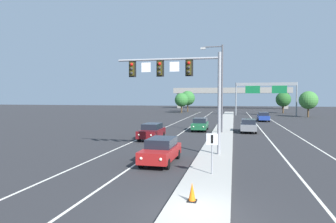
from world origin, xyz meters
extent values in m
plane|color=#28282B|center=(0.00, 0.00, 0.00)|extent=(260.00, 260.00, 0.00)
cube|color=#9E9B93|center=(0.00, 18.00, 0.07)|extent=(2.40, 110.00, 0.15)
cube|color=silver|center=(-4.70, 25.00, 0.00)|extent=(0.14, 100.00, 0.01)
cube|color=silver|center=(4.70, 25.00, 0.00)|extent=(0.14, 100.00, 0.01)
cube|color=silver|center=(-8.00, 25.00, 0.00)|extent=(0.14, 100.00, 0.01)
cube|color=silver|center=(8.00, 25.00, 0.00)|extent=(0.14, 100.00, 0.01)
cylinder|color=gray|center=(0.26, 10.80, 3.75)|extent=(0.24, 0.24, 7.20)
cylinder|color=gray|center=(-3.50, 10.80, 6.95)|extent=(7.51, 0.16, 0.16)
cube|color=black|center=(-1.89, 10.84, 6.30)|extent=(0.56, 0.06, 1.20)
cube|color=#38330F|center=(-1.89, 10.80, 6.30)|extent=(0.32, 0.32, 1.00)
sphere|color=red|center=(-1.89, 10.63, 6.62)|extent=(0.22, 0.22, 0.22)
sphere|color=#282828|center=(-1.89, 10.63, 6.30)|extent=(0.22, 0.22, 0.22)
sphere|color=#282828|center=(-1.89, 10.63, 5.98)|extent=(0.22, 0.22, 0.22)
cube|color=black|center=(-4.03, 10.84, 6.30)|extent=(0.56, 0.06, 1.20)
cube|color=#38330F|center=(-4.03, 10.80, 6.30)|extent=(0.32, 0.32, 1.00)
sphere|color=red|center=(-4.03, 10.63, 6.62)|extent=(0.22, 0.22, 0.22)
sphere|color=#282828|center=(-4.03, 10.63, 6.30)|extent=(0.22, 0.22, 0.22)
sphere|color=#282828|center=(-4.03, 10.63, 5.98)|extent=(0.22, 0.22, 0.22)
cube|color=black|center=(-6.18, 10.84, 6.30)|extent=(0.56, 0.06, 1.20)
cube|color=#38330F|center=(-6.18, 10.80, 6.30)|extent=(0.32, 0.32, 1.00)
sphere|color=red|center=(-6.18, 10.63, 6.62)|extent=(0.22, 0.22, 0.22)
sphere|color=#282828|center=(-6.18, 10.63, 6.30)|extent=(0.22, 0.22, 0.22)
sphere|color=#282828|center=(-6.18, 10.63, 5.98)|extent=(0.22, 0.22, 0.22)
cube|color=white|center=(-2.96, 10.78, 6.40)|extent=(0.70, 0.04, 0.70)
cube|color=white|center=(-5.11, 10.78, 6.40)|extent=(0.70, 0.04, 0.70)
cylinder|color=gray|center=(0.17, 5.29, 1.25)|extent=(0.08, 0.08, 2.20)
cube|color=white|center=(0.17, 5.26, 2.00)|extent=(0.60, 0.03, 0.60)
cube|color=black|center=(0.17, 5.24, 2.00)|extent=(0.12, 0.01, 0.44)
cylinder|color=#4C4C51|center=(-0.07, 23.98, 5.15)|extent=(0.20, 0.20, 10.00)
cylinder|color=#4C4C51|center=(-1.17, 23.98, 9.95)|extent=(2.20, 0.12, 0.12)
cube|color=#B7B7B2|center=(-2.27, 23.98, 9.80)|extent=(0.56, 0.28, 0.20)
cube|color=maroon|center=(-3.24, 7.80, 0.67)|extent=(1.86, 4.43, 0.70)
cube|color=black|center=(-3.24, 8.02, 1.30)|extent=(1.62, 2.40, 0.56)
sphere|color=#EAE5C6|center=(-2.70, 5.61, 0.72)|extent=(0.18, 0.18, 0.18)
sphere|color=#EAE5C6|center=(-3.85, 5.63, 0.72)|extent=(0.18, 0.18, 0.18)
cylinder|color=black|center=(-2.46, 6.29, 0.32)|extent=(0.23, 0.64, 0.64)
cylinder|color=black|center=(-4.06, 6.31, 0.32)|extent=(0.23, 0.64, 0.64)
cylinder|color=black|center=(-2.42, 9.29, 0.32)|extent=(0.23, 0.64, 0.64)
cylinder|color=black|center=(-4.02, 9.31, 0.32)|extent=(0.23, 0.64, 0.64)
cube|color=#5B0F14|center=(-6.67, 17.68, 0.67)|extent=(1.82, 4.41, 0.70)
cube|color=black|center=(-6.67, 17.90, 1.30)|extent=(1.59, 2.38, 0.56)
sphere|color=#EAE5C6|center=(-6.10, 15.49, 0.72)|extent=(0.18, 0.18, 0.18)
sphere|color=#EAE5C6|center=(-7.25, 15.50, 0.72)|extent=(0.18, 0.18, 0.18)
cylinder|color=black|center=(-5.87, 16.17, 0.32)|extent=(0.22, 0.64, 0.64)
cylinder|color=black|center=(-7.47, 16.18, 0.32)|extent=(0.22, 0.64, 0.64)
cylinder|color=black|center=(-5.86, 19.17, 0.32)|extent=(0.22, 0.64, 0.64)
cylinder|color=black|center=(-7.46, 19.18, 0.32)|extent=(0.22, 0.64, 0.64)
cube|color=#195633|center=(-2.83, 26.26, 0.67)|extent=(1.88, 4.43, 0.70)
cube|color=black|center=(-2.83, 26.48, 1.30)|extent=(1.63, 2.40, 0.56)
sphere|color=#EAE5C6|center=(-2.21, 24.09, 0.72)|extent=(0.18, 0.18, 0.18)
sphere|color=#EAE5C6|center=(-3.37, 24.07, 0.72)|extent=(0.18, 0.18, 0.18)
cylinder|color=black|center=(-2.00, 24.77, 0.32)|extent=(0.23, 0.64, 0.64)
cylinder|color=black|center=(-3.60, 24.74, 0.32)|extent=(0.23, 0.64, 0.64)
cylinder|color=black|center=(-2.06, 27.77, 0.32)|extent=(0.23, 0.64, 0.64)
cylinder|color=black|center=(-3.66, 27.74, 0.32)|extent=(0.23, 0.64, 0.64)
cube|color=slate|center=(2.98, 26.09, 0.67)|extent=(1.92, 4.45, 0.70)
cube|color=black|center=(2.97, 25.87, 1.30)|extent=(1.65, 2.42, 0.56)
sphere|color=#EAE5C6|center=(2.47, 28.29, 0.72)|extent=(0.18, 0.18, 0.18)
sphere|color=#EAE5C6|center=(3.62, 28.26, 0.72)|extent=(0.18, 0.18, 0.18)
cylinder|color=black|center=(2.22, 27.62, 0.32)|extent=(0.24, 0.65, 0.64)
cylinder|color=black|center=(3.82, 27.57, 0.32)|extent=(0.24, 0.65, 0.64)
cylinder|color=black|center=(2.14, 24.62, 0.32)|extent=(0.24, 0.65, 0.64)
cylinder|color=black|center=(3.74, 24.57, 0.32)|extent=(0.24, 0.65, 0.64)
cube|color=navy|center=(6.24, 43.05, 0.67)|extent=(1.81, 4.41, 0.70)
cube|color=black|center=(6.24, 42.83, 1.30)|extent=(1.59, 2.38, 0.56)
sphere|color=#EAE5C6|center=(5.66, 45.23, 0.72)|extent=(0.18, 0.18, 0.18)
sphere|color=#EAE5C6|center=(6.81, 45.23, 0.72)|extent=(0.18, 0.18, 0.18)
cylinder|color=black|center=(5.44, 44.55, 0.32)|extent=(0.22, 0.64, 0.64)
cylinder|color=black|center=(7.04, 44.55, 0.32)|extent=(0.22, 0.64, 0.64)
cylinder|color=black|center=(5.45, 41.55, 0.32)|extent=(0.22, 0.64, 0.64)
cylinder|color=black|center=(7.05, 41.55, 0.32)|extent=(0.22, 0.64, 0.64)
cube|color=black|center=(-0.28, 1.00, 0.17)|extent=(0.36, 0.36, 0.04)
cone|color=orange|center=(-0.28, 1.00, 0.54)|extent=(0.28, 0.28, 0.70)
cylinder|color=gray|center=(1.70, 59.06, 3.75)|extent=(0.28, 0.28, 7.50)
cylinder|color=gray|center=(14.70, 59.06, 3.75)|extent=(0.28, 0.28, 7.50)
cube|color=gray|center=(8.20, 59.06, 7.10)|extent=(13.00, 0.36, 0.70)
cube|color=#0F6033|center=(5.34, 58.86, 5.90)|extent=(3.20, 0.08, 1.70)
cube|color=#0F6033|center=(11.06, 58.86, 5.90)|extent=(3.20, 0.08, 1.70)
cube|color=gray|center=(0.00, 101.92, 6.20)|extent=(42.40, 6.40, 1.10)
cube|color=gray|center=(0.00, 98.92, 7.20)|extent=(42.40, 0.36, 0.90)
cube|color=gray|center=(-19.20, 101.92, 2.83)|extent=(1.80, 2.40, 5.65)
cube|color=gray|center=(19.20, 101.92, 2.83)|extent=(1.80, 2.40, 5.65)
cylinder|color=#4C3823|center=(16.43, 56.07, 1.03)|extent=(0.36, 0.36, 2.06)
sphere|color=#387533|center=(16.43, 56.07, 3.57)|extent=(3.77, 3.77, 3.77)
cylinder|color=#4C3823|center=(-12.37, 66.88, 1.00)|extent=(0.36, 0.36, 2.00)
sphere|color=#2D6B2D|center=(-12.37, 66.88, 3.46)|extent=(3.65, 3.65, 3.65)
cylinder|color=#4C3823|center=(13.71, 70.54, 1.04)|extent=(0.36, 0.36, 2.08)
sphere|color=#235623|center=(13.71, 70.54, 3.61)|extent=(3.81, 3.81, 3.81)
cylinder|color=#4C3823|center=(-11.66, 72.82, 1.13)|extent=(0.36, 0.36, 2.26)
sphere|color=#2D6B2D|center=(-11.66, 72.82, 3.91)|extent=(4.13, 4.13, 4.13)
camera|label=1|loc=(1.28, -10.15, 4.20)|focal=31.39mm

